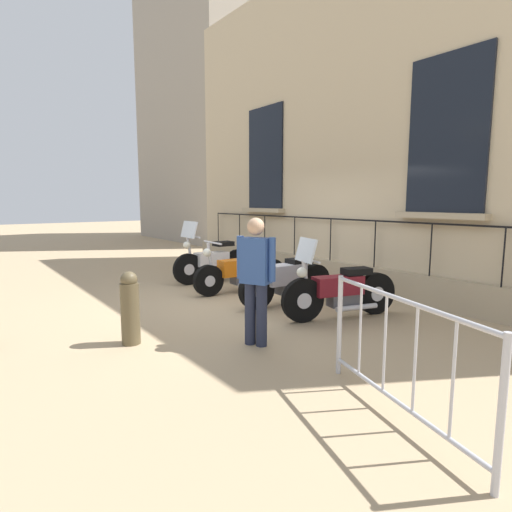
# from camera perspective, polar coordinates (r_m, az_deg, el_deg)

# --- Properties ---
(ground_plane) EXTENTS (60.00, 60.00, 0.00)m
(ground_plane) POSITION_cam_1_polar(r_m,az_deg,el_deg) (7.51, -1.57, -6.22)
(ground_plane) COLOR tan
(building_facade) EXTENTS (0.82, 10.79, 6.87)m
(building_facade) POSITION_cam_1_polar(r_m,az_deg,el_deg) (9.19, 12.54, 17.18)
(building_facade) COLOR #C6B28E
(building_facade) RESTS_ON ground_plane
(motorcycle_white) EXTENTS (1.94, 0.75, 1.38)m
(motorcycle_white) POSITION_cam_1_polar(r_m,az_deg,el_deg) (9.17, -6.09, -0.79)
(motorcycle_white) COLOR black
(motorcycle_white) RESTS_ON ground_plane
(motorcycle_orange) EXTENTS (2.08, 0.69, 1.04)m
(motorcycle_orange) POSITION_cam_1_polar(r_m,az_deg,el_deg) (8.14, -2.10, -2.17)
(motorcycle_orange) COLOR black
(motorcycle_orange) RESTS_ON ground_plane
(motorcycle_silver) EXTENTS (1.95, 0.70, 0.93)m
(motorcycle_silver) POSITION_cam_1_polar(r_m,az_deg,el_deg) (7.20, 4.31, -3.47)
(motorcycle_silver) COLOR black
(motorcycle_silver) RESTS_ON ground_plane
(motorcycle_maroon) EXTENTS (1.92, 0.80, 1.27)m
(motorcycle_maroon) POSITION_cam_1_polar(r_m,az_deg,el_deg) (6.44, 11.56, -4.79)
(motorcycle_maroon) COLOR black
(motorcycle_maroon) RESTS_ON ground_plane
(crowd_barrier) EXTENTS (0.65, 1.86, 1.05)m
(crowd_barrier) POSITION_cam_1_polar(r_m,az_deg,el_deg) (3.64, 19.35, -12.79)
(crowd_barrier) COLOR #B7B7BF
(crowd_barrier) RESTS_ON ground_plane
(bollard) EXTENTS (0.23, 0.23, 0.94)m
(bollard) POSITION_cam_1_polar(r_m,az_deg,el_deg) (5.43, -17.20, -6.92)
(bollard) COLOR brown
(bollard) RESTS_ON ground_plane
(pedestrian_standing) EXTENTS (0.35, 0.49, 1.61)m
(pedestrian_standing) POSITION_cam_1_polar(r_m,az_deg,el_deg) (5.06, -0.02, -2.64)
(pedestrian_standing) COLOR #23283D
(pedestrian_standing) RESTS_ON ground_plane
(distant_building) EXTENTS (4.12, 7.26, 12.44)m
(distant_building) POSITION_cam_1_polar(r_m,az_deg,el_deg) (20.19, -6.64, 20.33)
(distant_building) COLOR #9E9384
(distant_building) RESTS_ON ground_plane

